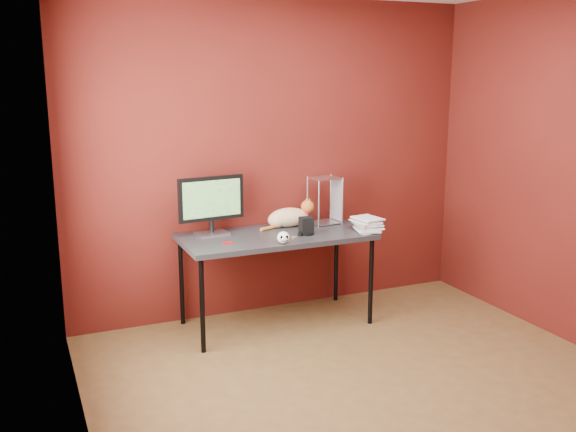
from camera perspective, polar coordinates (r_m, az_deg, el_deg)
name	(u,v)px	position (r m, az deg, el deg)	size (l,w,h in m)	color
room	(389,169)	(3.80, 8.93, 4.18)	(3.52, 3.52, 2.61)	#533A1C
desk	(276,240)	(5.08, -1.07, -2.17)	(1.50, 0.70, 0.75)	black
monitor	(211,203)	(5.02, -6.83, 1.20)	(0.54, 0.20, 0.46)	#B2B2B7
cat	(289,217)	(5.30, 0.09, -0.09)	(0.50, 0.20, 0.23)	#C67F2A
skull_mug	(283,237)	(4.77, -0.41, -1.92)	(0.09, 0.10, 0.09)	white
speaker	(306,226)	(5.04, 1.63, -0.94)	(0.12, 0.12, 0.14)	black
book_stack	(358,157)	(5.07, 6.29, 5.22)	(0.24, 0.28, 1.20)	beige
wire_rack	(325,200)	(5.39, 3.30, 1.40)	(0.25, 0.21, 0.40)	#B2B2B7
pocket_knife	(228,243)	(4.79, -5.40, -2.40)	(0.08, 0.02, 0.02)	#B00D13
black_gadget	(302,234)	(5.01, 1.22, -1.61)	(0.06, 0.03, 0.03)	black
washer	(294,237)	(4.97, 0.55, -1.88)	(0.04, 0.04, 0.00)	#B2B2B7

